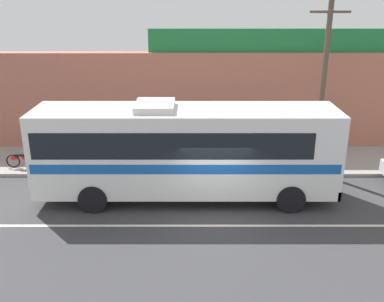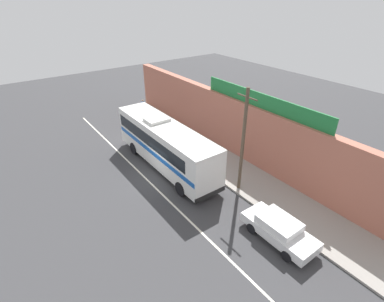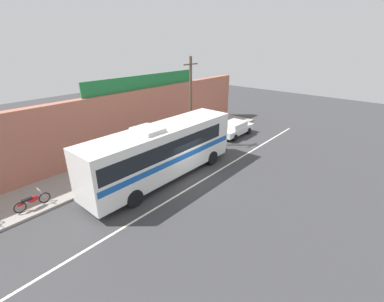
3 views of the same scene
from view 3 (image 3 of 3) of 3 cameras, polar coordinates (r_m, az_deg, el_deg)
name	(u,v)px [view 3 (image 3 of 3)]	position (r m, az deg, el deg)	size (l,w,h in m)	color
ground_plane	(190,178)	(17.67, -0.47, -5.97)	(70.00, 70.00, 0.00)	#3A3A3D
sidewalk_slab	(140,157)	(21.07, -11.18, -1.23)	(30.00, 3.60, 0.14)	gray
storefront_facade	(121,123)	(21.93, -15.18, 5.87)	(30.00, 0.70, 4.80)	#B26651
storefront_billboard	(146,81)	(22.96, -10.01, 14.62)	(11.49, 0.12, 1.10)	#1E7538
road_center_stripe	(199,182)	(17.22, 1.55, -6.80)	(30.00, 0.14, 0.01)	silver
intercity_bus	(162,150)	(16.92, -6.56, 0.27)	(11.14, 2.62, 3.78)	white
parked_car	(235,128)	(25.62, 9.21, 4.91)	(4.28, 1.89, 1.37)	silver
utility_pole	(191,101)	(21.97, -0.28, 10.75)	(1.60, 0.22, 7.26)	brown
motorcycle_red	(32,201)	(16.77, -31.43, -9.22)	(1.85, 0.56, 0.94)	black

